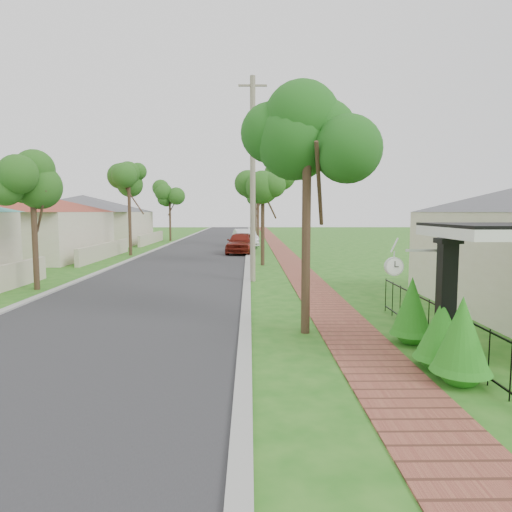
% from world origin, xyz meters
% --- Properties ---
extents(ground, '(160.00, 160.00, 0.00)m').
position_xyz_m(ground, '(0.00, 0.00, 0.00)').
color(ground, '#236518').
rests_on(ground, ground).
extents(road, '(7.00, 120.00, 0.02)m').
position_xyz_m(road, '(-3.00, 20.00, 0.00)').
color(road, '#28282B').
rests_on(road, ground).
extents(kerb_right, '(0.30, 120.00, 0.10)m').
position_xyz_m(kerb_right, '(0.65, 20.00, 0.00)').
color(kerb_right, '#9E9E99').
rests_on(kerb_right, ground).
extents(kerb_left, '(0.30, 120.00, 0.10)m').
position_xyz_m(kerb_left, '(-6.65, 20.00, 0.00)').
color(kerb_left, '#9E9E99').
rests_on(kerb_left, ground).
extents(sidewalk, '(1.50, 120.00, 0.03)m').
position_xyz_m(sidewalk, '(3.25, 20.00, 0.00)').
color(sidewalk, '#97533C').
rests_on(sidewalk, ground).
extents(porch_post, '(0.48, 0.48, 2.52)m').
position_xyz_m(porch_post, '(4.55, -1.00, 1.12)').
color(porch_post, black).
rests_on(porch_post, ground).
extents(picket_fence, '(0.03, 8.02, 1.00)m').
position_xyz_m(picket_fence, '(4.90, -0.00, 0.53)').
color(picket_fence, black).
rests_on(picket_fence, ground).
extents(street_trees, '(10.70, 37.65, 5.89)m').
position_xyz_m(street_trees, '(-2.87, 26.84, 4.54)').
color(street_trees, '#382619').
rests_on(street_trees, ground).
extents(hedge_row, '(0.91, 3.34, 1.68)m').
position_xyz_m(hedge_row, '(4.45, -0.90, 0.70)').
color(hedge_row, '#1C6514').
rests_on(hedge_row, ground).
extents(far_house_red, '(15.56, 15.56, 4.60)m').
position_xyz_m(far_house_red, '(-14.97, 20.00, 2.34)').
color(far_house_red, beige).
rests_on(far_house_red, ground).
extents(far_house_grey, '(15.56, 15.56, 4.60)m').
position_xyz_m(far_house_grey, '(-14.97, 34.00, 2.34)').
color(far_house_grey, beige).
rests_on(far_house_grey, ground).
extents(parked_car_red, '(2.28, 4.72, 1.55)m').
position_xyz_m(parked_car_red, '(0.13, 23.20, 0.78)').
color(parked_car_red, maroon).
rests_on(parked_car_red, ground).
extents(parked_car_white, '(2.37, 4.86, 1.53)m').
position_xyz_m(parked_car_white, '(0.40, 29.00, 0.77)').
color(parked_car_white, white).
rests_on(parked_car_white, ground).
extents(near_tree, '(2.31, 2.31, 5.93)m').
position_xyz_m(near_tree, '(2.15, 1.50, 4.73)').
color(near_tree, '#382619').
rests_on(near_tree, ground).
extents(utility_pole, '(1.20, 0.24, 8.66)m').
position_xyz_m(utility_pole, '(0.90, 10.00, 4.39)').
color(utility_pole, gray).
rests_on(utility_pole, ground).
extents(station_clock, '(1.04, 0.13, 0.53)m').
position_xyz_m(station_clock, '(3.70, -0.60, 1.95)').
color(station_clock, silver).
rests_on(station_clock, ground).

